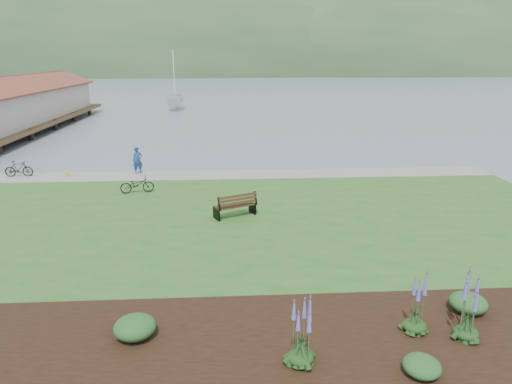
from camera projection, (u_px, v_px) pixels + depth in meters
ground at (205, 222)px, 20.85m from camera, size 600.00×600.00×0.00m
lawn at (203, 234)px, 18.88m from camera, size 34.00×20.00×0.40m
shoreline_path at (210, 175)px, 27.32m from camera, size 34.00×2.20×0.03m
garden_bed at (306, 338)px, 11.54m from camera, size 24.00×4.40×0.04m
far_hillside at (274, 74)px, 184.53m from camera, size 580.00×80.00×38.00m
pier_pavilion at (15, 104)px, 45.22m from camera, size 8.00×36.00×5.40m
park_bench at (236, 205)px, 20.10m from camera, size 1.98×1.45×1.14m
person at (137, 158)px, 27.37m from camera, size 0.84×0.72×1.94m
bicycle_a at (137, 184)px, 23.71m from camera, size 0.90×1.80×0.90m
bicycle_b at (19, 169)px, 26.82m from camera, size 0.52×1.62×0.97m
sailboat at (176, 110)px, 63.32m from camera, size 10.20×10.37×25.55m
pannier at (67, 174)px, 27.07m from camera, size 0.27×0.32×0.29m
echium_0 at (301, 333)px, 10.36m from camera, size 0.62×0.62×1.87m
echium_1 at (417, 307)px, 11.62m from camera, size 0.62×0.62×1.85m
echium_2 at (469, 310)px, 11.28m from camera, size 0.62×0.62×1.90m
shrub_0 at (135, 327)px, 11.51m from camera, size 1.07×1.07×0.54m
shrub_1 at (422, 366)px, 10.15m from camera, size 0.85×0.85×0.42m
shrub_2 at (468, 303)px, 12.67m from camera, size 1.03×1.03×0.51m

